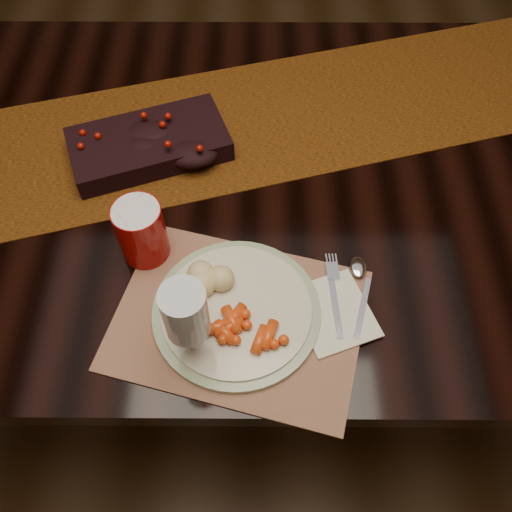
{
  "coord_description": "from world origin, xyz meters",
  "views": [
    {
      "loc": [
        0.02,
        -0.74,
        1.56
      ],
      "look_at": [
        0.01,
        -0.24,
        0.8
      ],
      "focal_mm": 38.0,
      "sensor_mm": 36.0,
      "label": 1
    }
  ],
  "objects_px": {
    "napkin": "(334,312)",
    "turkey_shreds": "(190,325)",
    "mashed_potatoes": "(213,273)",
    "wine_glass": "(188,327)",
    "centerpiece": "(149,141)",
    "dinner_plate": "(236,311)",
    "baby_carrots": "(239,320)",
    "placemat_main": "(238,319)",
    "dining_table": "(251,269)",
    "red_cup": "(141,232)"
  },
  "relations": [
    {
      "from": "mashed_potatoes",
      "to": "turkey_shreds",
      "type": "height_order",
      "value": "mashed_potatoes"
    },
    {
      "from": "turkey_shreds",
      "to": "wine_glass",
      "type": "xyz_separation_m",
      "value": [
        0.01,
        -0.04,
        0.07
      ]
    },
    {
      "from": "centerpiece",
      "to": "turkey_shreds",
      "type": "bearing_deg",
      "value": -74.51
    },
    {
      "from": "baby_carrots",
      "to": "red_cup",
      "type": "height_order",
      "value": "red_cup"
    },
    {
      "from": "mashed_potatoes",
      "to": "placemat_main",
      "type": "bearing_deg",
      "value": -57.03
    },
    {
      "from": "dinner_plate",
      "to": "napkin",
      "type": "height_order",
      "value": "dinner_plate"
    },
    {
      "from": "dinner_plate",
      "to": "mashed_potatoes",
      "type": "bearing_deg",
      "value": 125.53
    },
    {
      "from": "turkey_shreds",
      "to": "centerpiece",
      "type": "bearing_deg",
      "value": 105.49
    },
    {
      "from": "wine_glass",
      "to": "red_cup",
      "type": "bearing_deg",
      "value": 116.95
    },
    {
      "from": "centerpiece",
      "to": "napkin",
      "type": "xyz_separation_m",
      "value": [
        0.35,
        -0.37,
        -0.03
      ]
    },
    {
      "from": "centerpiece",
      "to": "baby_carrots",
      "type": "relative_size",
      "value": 2.67
    },
    {
      "from": "placemat_main",
      "to": "mashed_potatoes",
      "type": "height_order",
      "value": "mashed_potatoes"
    },
    {
      "from": "centerpiece",
      "to": "dining_table",
      "type": "bearing_deg",
      "value": -12.27
    },
    {
      "from": "wine_glass",
      "to": "dinner_plate",
      "type": "bearing_deg",
      "value": 46.14
    },
    {
      "from": "red_cup",
      "to": "napkin",
      "type": "bearing_deg",
      "value": -20.73
    },
    {
      "from": "placemat_main",
      "to": "turkey_shreds",
      "type": "bearing_deg",
      "value": -148.6
    },
    {
      "from": "turkey_shreds",
      "to": "baby_carrots",
      "type": "bearing_deg",
      "value": 5.21
    },
    {
      "from": "centerpiece",
      "to": "turkey_shreds",
      "type": "relative_size",
      "value": 4.91
    },
    {
      "from": "wine_glass",
      "to": "napkin",
      "type": "bearing_deg",
      "value": 17.02
    },
    {
      "from": "centerpiece",
      "to": "turkey_shreds",
      "type": "xyz_separation_m",
      "value": [
        0.11,
        -0.4,
        -0.01
      ]
    },
    {
      "from": "baby_carrots",
      "to": "napkin",
      "type": "distance_m",
      "value": 0.16
    },
    {
      "from": "napkin",
      "to": "red_cup",
      "type": "xyz_separation_m",
      "value": [
        -0.33,
        0.12,
        0.06
      ]
    },
    {
      "from": "mashed_potatoes",
      "to": "wine_glass",
      "type": "distance_m",
      "value": 0.14
    },
    {
      "from": "mashed_potatoes",
      "to": "wine_glass",
      "type": "xyz_separation_m",
      "value": [
        -0.03,
        -0.12,
        0.05
      ]
    },
    {
      "from": "centerpiece",
      "to": "red_cup",
      "type": "xyz_separation_m",
      "value": [
        0.02,
        -0.24,
        0.03
      ]
    },
    {
      "from": "centerpiece",
      "to": "mashed_potatoes",
      "type": "bearing_deg",
      "value": -65.09
    },
    {
      "from": "mashed_potatoes",
      "to": "napkin",
      "type": "height_order",
      "value": "mashed_potatoes"
    },
    {
      "from": "baby_carrots",
      "to": "red_cup",
      "type": "relative_size",
      "value": 1.0
    },
    {
      "from": "dining_table",
      "to": "turkey_shreds",
      "type": "height_order",
      "value": "turkey_shreds"
    },
    {
      "from": "turkey_shreds",
      "to": "napkin",
      "type": "xyz_separation_m",
      "value": [
        0.24,
        0.03,
        -0.02
      ]
    },
    {
      "from": "placemat_main",
      "to": "turkey_shreds",
      "type": "distance_m",
      "value": 0.08
    },
    {
      "from": "baby_carrots",
      "to": "placemat_main",
      "type": "bearing_deg",
      "value": 95.58
    },
    {
      "from": "dinner_plate",
      "to": "mashed_potatoes",
      "type": "distance_m",
      "value": 0.07
    },
    {
      "from": "baby_carrots",
      "to": "napkin",
      "type": "height_order",
      "value": "baby_carrots"
    },
    {
      "from": "centerpiece",
      "to": "baby_carrots",
      "type": "distance_m",
      "value": 0.44
    },
    {
      "from": "placemat_main",
      "to": "wine_glass",
      "type": "distance_m",
      "value": 0.13
    },
    {
      "from": "wine_glass",
      "to": "dining_table",
      "type": "bearing_deg",
      "value": 77.81
    },
    {
      "from": "napkin",
      "to": "wine_glass",
      "type": "bearing_deg",
      "value": 176.39
    },
    {
      "from": "centerpiece",
      "to": "dinner_plate",
      "type": "height_order",
      "value": "centerpiece"
    },
    {
      "from": "dinner_plate",
      "to": "turkey_shreds",
      "type": "height_order",
      "value": "turkey_shreds"
    },
    {
      "from": "dining_table",
      "to": "mashed_potatoes",
      "type": "bearing_deg",
      "value": -102.11
    },
    {
      "from": "napkin",
      "to": "wine_glass",
      "type": "height_order",
      "value": "wine_glass"
    },
    {
      "from": "mashed_potatoes",
      "to": "wine_glass",
      "type": "relative_size",
      "value": 0.45
    },
    {
      "from": "centerpiece",
      "to": "napkin",
      "type": "bearing_deg",
      "value": -46.64
    },
    {
      "from": "centerpiece",
      "to": "placemat_main",
      "type": "height_order",
      "value": "centerpiece"
    },
    {
      "from": "napkin",
      "to": "turkey_shreds",
      "type": "bearing_deg",
      "value": 167.72
    },
    {
      "from": "placemat_main",
      "to": "turkey_shreds",
      "type": "height_order",
      "value": "turkey_shreds"
    },
    {
      "from": "dining_table",
      "to": "placemat_main",
      "type": "distance_m",
      "value": 0.5
    },
    {
      "from": "placemat_main",
      "to": "red_cup",
      "type": "relative_size",
      "value": 3.5
    },
    {
      "from": "centerpiece",
      "to": "napkin",
      "type": "distance_m",
      "value": 0.51
    }
  ]
}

